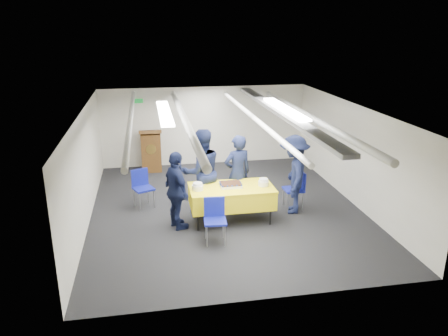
% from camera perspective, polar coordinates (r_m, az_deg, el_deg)
% --- Properties ---
extents(ground, '(7.00, 7.00, 0.00)m').
position_cam_1_polar(ground, '(10.02, 0.26, -5.32)').
color(ground, black).
rests_on(ground, ground).
extents(room_shell, '(6.00, 7.00, 2.30)m').
position_cam_1_polar(room_shell, '(9.85, 0.38, 5.37)').
color(room_shell, silver).
rests_on(room_shell, ground).
extents(serving_table, '(1.77, 0.94, 0.77)m').
position_cam_1_polar(serving_table, '(9.23, 0.98, -3.70)').
color(serving_table, black).
rests_on(serving_table, ground).
extents(sheet_cake, '(0.46, 0.36, 0.08)m').
position_cam_1_polar(sheet_cake, '(9.17, 0.87, -2.18)').
color(sheet_cake, white).
rests_on(sheet_cake, serving_table).
extents(plate_stack_left, '(0.23, 0.23, 0.16)m').
position_cam_1_polar(plate_stack_left, '(8.98, -3.46, -2.44)').
color(plate_stack_left, white).
rests_on(plate_stack_left, serving_table).
extents(plate_stack_right, '(0.22, 0.22, 0.16)m').
position_cam_1_polar(plate_stack_right, '(9.23, 5.18, -1.89)').
color(plate_stack_right, white).
rests_on(plate_stack_right, serving_table).
extents(podium, '(0.62, 0.53, 1.25)m').
position_cam_1_polar(podium, '(12.55, -9.50, 2.32)').
color(podium, brown).
rests_on(podium, ground).
extents(chair_near, '(0.45, 0.45, 0.87)m').
position_cam_1_polar(chair_near, '(8.41, -1.22, -6.20)').
color(chair_near, gray).
rests_on(chair_near, ground).
extents(chair_right, '(0.43, 0.43, 0.87)m').
position_cam_1_polar(chair_right, '(10.02, 9.53, -2.32)').
color(chair_right, gray).
rests_on(chair_right, ground).
extents(chair_left, '(0.55, 0.55, 0.87)m').
position_cam_1_polar(chair_left, '(10.16, -10.69, -2.09)').
color(chair_left, gray).
rests_on(chair_left, ground).
extents(sailor_a, '(0.71, 0.55, 1.74)m').
position_cam_1_polar(sailor_a, '(9.69, 1.77, -0.67)').
color(sailor_a, black).
rests_on(sailor_a, ground).
extents(sailor_b, '(1.06, 0.91, 1.91)m').
position_cam_1_polar(sailor_b, '(9.53, -2.95, -0.49)').
color(sailor_b, black).
rests_on(sailor_b, ground).
extents(sailor_c, '(0.70, 1.04, 1.64)m').
position_cam_1_polar(sailor_c, '(8.86, -6.20, -2.98)').
color(sailor_c, black).
rests_on(sailor_c, ground).
extents(sailor_d, '(0.94, 1.27, 1.76)m').
position_cam_1_polar(sailor_d, '(9.69, 9.07, -0.84)').
color(sailor_d, black).
rests_on(sailor_d, ground).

